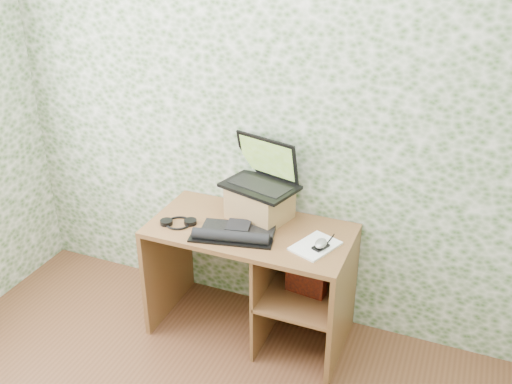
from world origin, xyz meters
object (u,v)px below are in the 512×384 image
at_px(laptop, 263,175).
at_px(notepad, 315,246).
at_px(keyboard, 235,233).
at_px(riser, 260,203).
at_px(desk, 264,267).

xyz_separation_m(laptop, notepad, (0.41, -0.24, -0.26)).
xyz_separation_m(keyboard, notepad, (0.46, 0.06, -0.02)).
xyz_separation_m(riser, laptop, (0.00, 0.05, 0.17)).
distance_m(laptop, keyboard, 0.39).
bearing_deg(desk, riser, 123.22).
relative_size(riser, laptop, 0.69).
relative_size(riser, keyboard, 0.69).
bearing_deg(keyboard, laptop, 68.93).
height_order(laptop, notepad, laptop).
relative_size(desk, keyboard, 2.46).
distance_m(desk, keyboard, 0.35).
xyz_separation_m(riser, keyboard, (-0.05, -0.26, -0.08)).
relative_size(laptop, notepad, 1.83).
height_order(desk, notepad, notepad).
distance_m(riser, keyboard, 0.28).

